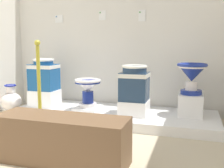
# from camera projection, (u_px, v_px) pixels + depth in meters

# --- Properties ---
(wall_back) EXTENTS (3.66, 0.06, 2.91)m
(wall_back) POSITION_uv_depth(u_px,v_px,m) (123.00, 12.00, 3.76)
(wall_back) COLOR silver
(wall_back) RESTS_ON ground_plane
(display_platform) EXTENTS (2.69, 0.92, 0.12)m
(display_platform) POSITION_uv_depth(u_px,v_px,m) (112.00, 115.00, 3.48)
(display_platform) COLOR white
(display_platform) RESTS_ON ground_plane
(plinth_block_leftmost) EXTENTS (0.38, 0.31, 0.23)m
(plinth_block_leftmost) POSITION_uv_depth(u_px,v_px,m) (45.00, 98.00, 3.77)
(plinth_block_leftmost) COLOR white
(plinth_block_leftmost) RESTS_ON display_platform
(antique_toilet_leftmost) EXTENTS (0.37, 0.30, 0.45)m
(antique_toilet_leftmost) POSITION_uv_depth(u_px,v_px,m) (44.00, 74.00, 3.72)
(antique_toilet_leftmost) COLOR #185294
(antique_toilet_leftmost) RESTS_ON plinth_block_leftmost
(plinth_block_slender_white) EXTENTS (0.32, 0.36, 0.05)m
(plinth_block_slender_white) POSITION_uv_depth(u_px,v_px,m) (88.00, 108.00, 3.51)
(plinth_block_slender_white) COLOR white
(plinth_block_slender_white) RESTS_ON display_platform
(antique_toilet_slender_white) EXTENTS (0.36, 0.36, 0.38)m
(antique_toilet_slender_white) POSITION_uv_depth(u_px,v_px,m) (88.00, 87.00, 3.47)
(antique_toilet_slender_white) COLOR white
(antique_toilet_slender_white) RESTS_ON plinth_block_slender_white
(plinth_block_rightmost) EXTENTS (0.35, 0.35, 0.18)m
(plinth_block_rightmost) POSITION_uv_depth(u_px,v_px,m) (134.00, 107.00, 3.29)
(plinth_block_rightmost) COLOR white
(plinth_block_rightmost) RESTS_ON display_platform
(antique_toilet_rightmost) EXTENTS (0.34, 0.33, 0.44)m
(antique_toilet_rightmost) POSITION_uv_depth(u_px,v_px,m) (134.00, 82.00, 3.24)
(antique_toilet_rightmost) COLOR navy
(antique_toilet_rightmost) RESTS_ON plinth_block_rightmost
(plinth_block_tall_cobalt) EXTENTS (0.29, 0.36, 0.27)m
(plinth_block_tall_cobalt) POSITION_uv_depth(u_px,v_px,m) (191.00, 105.00, 3.23)
(plinth_block_tall_cobalt) COLOR white
(plinth_block_tall_cobalt) RESTS_ON display_platform
(antique_toilet_tall_cobalt) EXTENTS (0.36, 0.36, 0.38)m
(antique_toilet_tall_cobalt) POSITION_uv_depth(u_px,v_px,m) (192.00, 74.00, 3.17)
(antique_toilet_tall_cobalt) COLOR navy
(antique_toilet_tall_cobalt) RESTS_ON plinth_block_tall_cobalt
(info_placard_first) EXTENTS (0.13, 0.01, 0.11)m
(info_placard_first) POSITION_uv_depth(u_px,v_px,m) (59.00, 19.00, 4.04)
(info_placard_first) COLOR white
(info_placard_second) EXTENTS (0.11, 0.01, 0.14)m
(info_placard_second) POSITION_uv_depth(u_px,v_px,m) (102.00, 15.00, 3.82)
(info_placard_second) COLOR white
(info_placard_third) EXTENTS (0.10, 0.01, 0.16)m
(info_placard_third) POSITION_uv_depth(u_px,v_px,m) (142.00, 15.00, 3.65)
(info_placard_third) COLOR white
(decorative_vase_companion) EXTENTS (0.30, 0.30, 0.42)m
(decorative_vase_companion) POSITION_uv_depth(u_px,v_px,m) (11.00, 101.00, 3.83)
(decorative_vase_companion) COLOR navy
(decorative_vase_companion) RESTS_ON ground_plane
(stanchion_post_near_left) EXTENTS (0.26, 0.26, 1.04)m
(stanchion_post_near_left) POSITION_uv_depth(u_px,v_px,m) (40.00, 107.00, 2.88)
(stanchion_post_near_left) COLOR gold
(stanchion_post_near_left) RESTS_ON ground_plane
(museum_bench) EXTENTS (1.13, 0.36, 0.40)m
(museum_bench) POSITION_uv_depth(u_px,v_px,m) (61.00, 139.00, 2.18)
(museum_bench) COLOR brown
(museum_bench) RESTS_ON ground_plane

